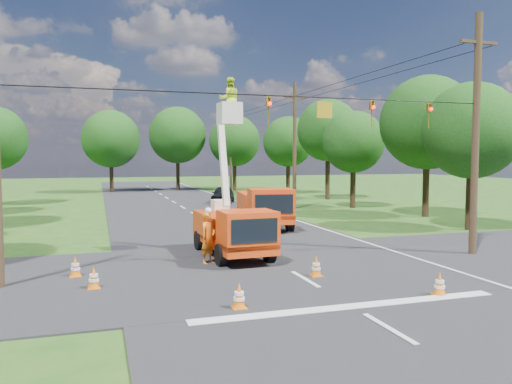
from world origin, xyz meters
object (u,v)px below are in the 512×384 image
object	(u,v)px
second_truck	(264,206)
traffic_cone_3	(263,223)
pole_right_mid	(295,144)
tree_far_a	(111,139)
tree_right_d	(328,130)
traffic_cone_0	(239,296)
traffic_cone_8	(316,267)
traffic_cone_1	(440,284)
traffic_cone_5	(75,267)
pole_right_near	(476,133)
traffic_cone_4	(94,278)
distant_car	(223,194)
tree_far_c	(235,141)
tree_right_a	(472,131)
tree_right_b	(427,123)
tree_right_c	(353,142)
bucket_truck	(233,218)
tree_far_b	(178,135)
traffic_cone_2	(252,235)
tree_right_e	(288,142)
pole_right_far	(231,149)
ground_worker	(208,238)
traffic_cone_7	(251,212)

from	to	relation	value
second_truck	traffic_cone_3	xyz separation A→B (m)	(-0.29, -0.68, -0.88)
traffic_cone_3	pole_right_mid	world-z (taller)	pole_right_mid
traffic_cone_3	tree_far_a	size ratio (longest dim) A/B	0.07
tree_right_d	traffic_cone_0	bearing A→B (deg)	-119.49
traffic_cone_8	traffic_cone_1	bearing A→B (deg)	-52.89
traffic_cone_5	tree_right_d	distance (m)	34.88
second_truck	pole_right_near	size ratio (longest dim) A/B	0.67
traffic_cone_0	traffic_cone_4	bearing A→B (deg)	138.46
distant_car	traffic_cone_1	world-z (taller)	distant_car
distant_car	tree_far_c	world-z (taller)	tree_far_c
pole_right_mid	tree_far_a	distance (m)	26.69
traffic_cone_8	tree_right_a	xyz separation A→B (m)	(12.95, 7.67, 5.20)
tree_right_b	tree_right_c	distance (m)	7.31
traffic_cone_3	traffic_cone_5	size ratio (longest dim) A/B	1.00
bucket_truck	tree_far_b	bearing A→B (deg)	82.00
distant_car	traffic_cone_5	world-z (taller)	distant_car
traffic_cone_2	tree_far_b	world-z (taller)	tree_far_b
tree_far_c	traffic_cone_0	bearing A→B (deg)	-105.02
distant_car	tree_right_a	distance (m)	22.80
distant_car	traffic_cone_8	distance (m)	28.12
bucket_truck	pole_right_mid	world-z (taller)	pole_right_mid
traffic_cone_4	tree_right_e	size ratio (longest dim) A/B	0.08
pole_right_mid	tree_far_b	world-z (taller)	tree_far_b
traffic_cone_2	pole_right_far	distance (m)	35.50
traffic_cone_1	pole_right_mid	xyz separation A→B (m)	(5.47, 24.94, 4.75)
pole_right_near	tree_right_c	distance (m)	19.57
ground_worker	second_truck	bearing A→B (deg)	20.65
ground_worker	tree_right_d	bearing A→B (deg)	17.27
pole_right_near	tree_right_e	xyz separation A→B (m)	(5.30, 35.00, 0.70)
traffic_cone_3	tree_right_a	xyz separation A→B (m)	(11.12, -3.56, 5.20)
tree_right_e	tree_far_a	size ratio (longest dim) A/B	0.91
traffic_cone_5	traffic_cone_8	world-z (taller)	same
tree_right_b	tree_right_a	bearing A→B (deg)	-104.04
traffic_cone_7	tree_right_d	distance (m)	17.63
pole_right_far	tree_far_b	bearing A→B (deg)	137.73
second_truck	traffic_cone_2	size ratio (longest dim) A/B	9.37
tree_right_b	tree_right_d	size ratio (longest dim) A/B	1.00
bucket_truck	tree_right_a	bearing A→B (deg)	10.79
ground_worker	traffic_cone_1	xyz separation A→B (m)	(5.54, -6.48, -0.66)
traffic_cone_7	pole_right_mid	size ratio (longest dim) A/B	0.07
traffic_cone_0	tree_right_a	world-z (taller)	tree_right_a
distant_car	traffic_cone_3	distance (m)	16.76
second_truck	pole_right_far	bearing A→B (deg)	87.43
distant_car	traffic_cone_4	xyz separation A→B (m)	(-10.81, -27.28, -0.40)
traffic_cone_4	tree_far_a	world-z (taller)	tree_far_a
traffic_cone_1	tree_right_a	world-z (taller)	tree_right_a
traffic_cone_1	tree_right_b	world-z (taller)	tree_right_b
traffic_cone_4	tree_far_c	distance (m)	46.35
tree_right_b	tree_right_c	size ratio (longest dim) A/B	1.23
tree_right_b	tree_right_e	world-z (taller)	tree_right_b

